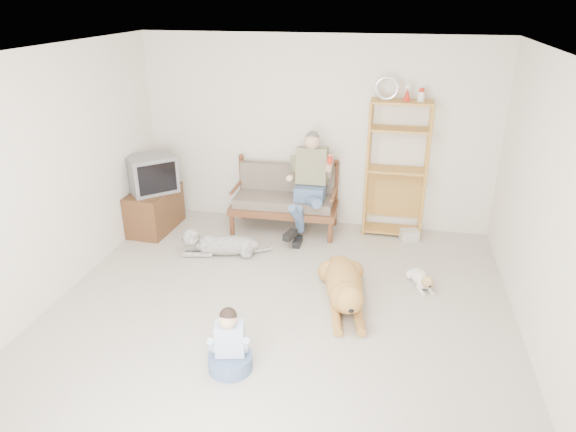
% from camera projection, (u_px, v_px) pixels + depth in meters
% --- Properties ---
extents(floor, '(5.50, 5.50, 0.00)m').
position_uv_depth(floor, '(273.00, 326.00, 5.33)').
color(floor, beige).
rests_on(floor, ground).
extents(ceiling, '(5.50, 5.50, 0.00)m').
position_uv_depth(ceiling, '(270.00, 56.00, 4.25)').
color(ceiling, white).
rests_on(ceiling, ground).
extents(wall_back, '(5.00, 0.00, 5.00)m').
position_uv_depth(wall_back, '(316.00, 134.00, 7.26)').
color(wall_back, silver).
rests_on(wall_back, ground).
extents(wall_left, '(0.00, 5.50, 5.50)m').
position_uv_depth(wall_left, '(35.00, 187.00, 5.25)').
color(wall_left, silver).
rests_on(wall_left, ground).
extents(wall_right, '(0.00, 5.50, 5.50)m').
position_uv_depth(wall_right, '(559.00, 229.00, 4.34)').
color(wall_right, silver).
rests_on(wall_right, ground).
extents(loveseat, '(1.51, 0.73, 0.95)m').
position_uv_depth(loveseat, '(285.00, 197.00, 7.37)').
color(loveseat, brown).
rests_on(loveseat, ground).
extents(man, '(0.56, 0.80, 1.29)m').
position_uv_depth(man, '(307.00, 192.00, 7.01)').
color(man, slate).
rests_on(man, loveseat).
extents(etagere, '(0.84, 0.37, 2.21)m').
position_uv_depth(etagere, '(396.00, 168.00, 7.02)').
color(etagere, '#C3853D').
rests_on(etagere, ground).
extents(book_stack, '(0.28, 0.23, 0.15)m').
position_uv_depth(book_stack, '(409.00, 235.00, 7.15)').
color(book_stack, silver).
rests_on(book_stack, ground).
extents(tv_stand, '(0.55, 0.93, 0.60)m').
position_uv_depth(tv_stand, '(154.00, 210.00, 7.41)').
color(tv_stand, brown).
rests_on(tv_stand, ground).
extents(crt_tv, '(0.79, 0.78, 0.52)m').
position_uv_depth(crt_tv, '(152.00, 174.00, 7.17)').
color(crt_tv, slate).
rests_on(crt_tv, tv_stand).
extents(wall_outlet, '(0.12, 0.02, 0.08)m').
position_uv_depth(wall_outlet, '(234.00, 196.00, 7.90)').
color(wall_outlet, white).
rests_on(wall_outlet, ground).
extents(golden_retriever, '(0.62, 1.62, 0.50)m').
position_uv_depth(golden_retriever, '(345.00, 287.00, 5.65)').
color(golden_retriever, '#A77C3A').
rests_on(golden_retriever, ground).
extents(shaggy_dog, '(1.21, 0.47, 0.37)m').
position_uv_depth(shaggy_dog, '(219.00, 244.00, 6.74)').
color(shaggy_dog, white).
rests_on(shaggy_dog, ground).
extents(terrier, '(0.31, 0.60, 0.23)m').
position_uv_depth(terrier, '(422.00, 279.00, 6.01)').
color(terrier, white).
rests_on(terrier, ground).
extents(child, '(0.41, 0.41, 0.65)m').
position_uv_depth(child, '(230.00, 347.00, 4.65)').
color(child, slate).
rests_on(child, ground).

